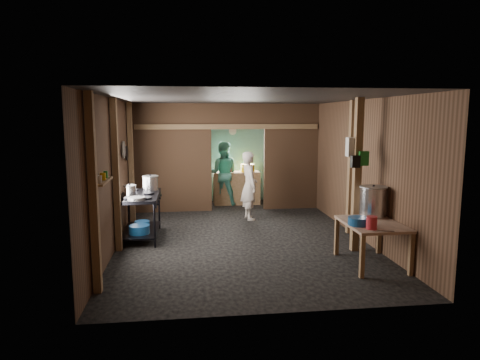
{
  "coord_description": "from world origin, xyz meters",
  "views": [
    {
      "loc": [
        -0.99,
        -8.15,
        2.28
      ],
      "look_at": [
        0.0,
        -0.2,
        1.1
      ],
      "focal_mm": 32.05,
      "sensor_mm": 36.0,
      "label": 1
    }
  ],
  "objects": [
    {
      "name": "floor",
      "position": [
        0.0,
        0.0,
        0.0
      ],
      "size": [
        4.5,
        7.0,
        0.0
      ],
      "primitive_type": "cube",
      "color": "black",
      "rests_on": "ground"
    },
    {
      "name": "ceiling",
      "position": [
        0.0,
        0.0,
        2.6
      ],
      "size": [
        4.5,
        7.0,
        0.0
      ],
      "primitive_type": "cube",
      "color": "black",
      "rests_on": "ground"
    },
    {
      "name": "wall_back",
      "position": [
        0.0,
        3.5,
        1.3
      ],
      "size": [
        4.5,
        0.0,
        2.6
      ],
      "primitive_type": "cube",
      "color": "brown",
      "rests_on": "ground"
    },
    {
      "name": "wall_front",
      "position": [
        0.0,
        -3.5,
        1.3
      ],
      "size": [
        4.5,
        0.0,
        2.6
      ],
      "primitive_type": "cube",
      "color": "brown",
      "rests_on": "ground"
    },
    {
      "name": "wall_left",
      "position": [
        -2.25,
        0.0,
        1.3
      ],
      "size": [
        0.0,
        7.0,
        2.6
      ],
      "primitive_type": "cube",
      "color": "brown",
      "rests_on": "ground"
    },
    {
      "name": "wall_right",
      "position": [
        2.25,
        0.0,
        1.3
      ],
      "size": [
        0.0,
        7.0,
        2.6
      ],
      "primitive_type": "cube",
      "color": "brown",
      "rests_on": "ground"
    },
    {
      "name": "partition_left",
      "position": [
        -1.32,
        2.2,
        1.3
      ],
      "size": [
        1.85,
        0.1,
        2.6
      ],
      "primitive_type": "cube",
      "color": "#422718",
      "rests_on": "floor"
    },
    {
      "name": "partition_right",
      "position": [
        1.57,
        2.2,
        1.3
      ],
      "size": [
        1.35,
        0.1,
        2.6
      ],
      "primitive_type": "cube",
      "color": "#422718",
      "rests_on": "floor"
    },
    {
      "name": "partition_header",
      "position": [
        0.25,
        2.2,
        2.3
      ],
      "size": [
        1.3,
        0.1,
        0.6
      ],
      "primitive_type": "cube",
      "color": "#422718",
      "rests_on": "wall_back"
    },
    {
      "name": "turquoise_panel",
      "position": [
        0.0,
        3.44,
        1.25
      ],
      "size": [
        4.4,
        0.06,
        2.5
      ],
      "primitive_type": "cube",
      "color": "#649E95",
      "rests_on": "wall_back"
    },
    {
      "name": "back_counter",
      "position": [
        0.3,
        2.95,
        0.42
      ],
      "size": [
        1.2,
        0.5,
        0.85
      ],
      "primitive_type": "cube",
      "color": "#9B7250",
      "rests_on": "floor"
    },
    {
      "name": "wall_clock",
      "position": [
        0.25,
        3.4,
        1.9
      ],
      "size": [
        0.2,
        0.03,
        0.2
      ],
      "primitive_type": "cylinder",
      "rotation": [
        1.57,
        0.0,
        0.0
      ],
      "color": "silver",
      "rests_on": "wall_back"
    },
    {
      "name": "post_left_a",
      "position": [
        -2.18,
        -2.6,
        1.3
      ],
      "size": [
        0.1,
        0.12,
        2.6
      ],
      "primitive_type": "cube",
      "color": "#9B7250",
      "rests_on": "floor"
    },
    {
      "name": "post_left_b",
      "position": [
        -2.18,
        -0.8,
        1.3
      ],
      "size": [
        0.1,
        0.12,
        2.6
      ],
      "primitive_type": "cube",
      "color": "#9B7250",
      "rests_on": "floor"
    },
    {
      "name": "post_left_c",
      "position": [
        -2.18,
        1.2,
        1.3
      ],
      "size": [
        0.1,
        0.12,
        2.6
      ],
      "primitive_type": "cube",
      "color": "#9B7250",
      "rests_on": "floor"
    },
    {
      "name": "post_right",
      "position": [
        2.18,
        -0.2,
        1.3
      ],
      "size": [
        0.1,
        0.12,
        2.6
      ],
      "primitive_type": "cube",
      "color": "#9B7250",
      "rests_on": "floor"
    },
    {
      "name": "post_free",
      "position": [
        1.85,
        -1.3,
        1.3
      ],
      "size": [
        0.12,
        0.12,
        2.6
      ],
      "primitive_type": "cube",
      "color": "#9B7250",
      "rests_on": "floor"
    },
    {
      "name": "cross_beam",
      "position": [
        0.0,
        2.15,
        2.05
      ],
      "size": [
        4.4,
        0.12,
        0.12
      ],
      "primitive_type": "cube",
      "color": "#9B7250",
      "rests_on": "wall_left"
    },
    {
      "name": "pan_lid_big",
      "position": [
        -2.21,
        0.4,
        1.65
      ],
      "size": [
        0.03,
        0.34,
        0.34
      ],
      "primitive_type": "cylinder",
      "rotation": [
        0.0,
        1.57,
        0.0
      ],
      "color": "#949494",
      "rests_on": "wall_left"
    },
    {
      "name": "pan_lid_small",
      "position": [
        -2.21,
        0.8,
        1.55
      ],
      "size": [
        0.03,
        0.3,
        0.3
      ],
      "primitive_type": "cylinder",
      "rotation": [
        0.0,
        1.57,
        0.0
      ],
      "color": "black",
      "rests_on": "wall_left"
    },
    {
      "name": "wall_shelf",
      "position": [
        -2.15,
        -2.1,
        1.4
      ],
      "size": [
        0.14,
        0.8,
        0.03
      ],
      "primitive_type": "cube",
      "color": "#9B7250",
      "rests_on": "wall_left"
    },
    {
      "name": "jar_white",
      "position": [
        -2.15,
        -2.35,
        1.47
      ],
      "size": [
        0.07,
        0.07,
        0.1
      ],
      "primitive_type": "cylinder",
      "color": "silver",
      "rests_on": "wall_shelf"
    },
    {
      "name": "jar_yellow",
      "position": [
        -2.15,
        -2.1,
        1.47
      ],
      "size": [
        0.08,
        0.08,
        0.1
      ],
      "primitive_type": "cylinder",
      "color": "#CC9703",
      "rests_on": "wall_shelf"
    },
    {
      "name": "jar_green",
      "position": [
        -2.15,
        -1.88,
        1.47
      ],
      "size": [
        0.06,
        0.06,
        0.1
      ],
      "primitive_type": "cylinder",
      "color": "#197222",
      "rests_on": "wall_shelf"
    },
    {
      "name": "bag_white",
      "position": [
        1.8,
        -1.22,
        1.78
      ],
      "size": [
        0.22,
        0.15,
        0.32
      ],
      "primitive_type": "cube",
      "color": "silver",
      "rests_on": "post_free"
    },
    {
      "name": "bag_green",
      "position": [
        1.92,
        -1.36,
        1.6
      ],
      "size": [
        0.16,
        0.12,
        0.24
      ],
      "primitive_type": "cube",
      "color": "#197222",
      "rests_on": "post_free"
    },
    {
      "name": "bag_black",
      "position": [
        1.78,
        -1.38,
        1.55
      ],
      "size": [
        0.14,
        0.1,
        0.2
      ],
      "primitive_type": "cube",
      "color": "black",
      "rests_on": "post_free"
    },
    {
      "name": "gas_range",
      "position": [
        -1.88,
        -0.08,
        0.42
      ],
      "size": [
        0.73,
        1.43,
        0.84
      ],
      "primitive_type": null,
      "color": "black",
      "rests_on": "floor"
    },
    {
      "name": "prep_table",
      "position": [
        1.83,
        -2.02,
        0.33
      ],
      "size": [
        0.82,
        1.13,
        0.67
      ],
      "primitive_type": null,
      "color": "tan",
      "rests_on": "floor"
    },
    {
      "name": "stove_pot_large",
      "position": [
        -1.71,
        0.33,
        0.98
      ],
      "size": [
        0.34,
        0.34,
        0.32
      ],
      "primitive_type": null,
      "rotation": [
        0.0,
        0.0,
        -0.09
      ],
      "color": "silver",
      "rests_on": "gas_range"
    },
    {
      "name": "stove_pot_med",
      "position": [
        -2.05,
        -0.14,
        0.93
      ],
      "size": [
        0.3,
        0.3,
        0.21
      ],
      "primitive_type": null,
      "rotation": [
        0.0,
        0.0,
        0.33
      ],
      "color": "silver",
      "rests_on": "gas_range"
    },
    {
      "name": "frying_pan",
      "position": [
        -1.88,
        -0.62,
        0.87
      ],
      "size": [
        0.33,
        0.54,
        0.07
      ],
      "primitive_type": null,
      "rotation": [
        0.0,
        0.0,
        0.05
      ],
      "color": "#949494",
      "rests_on": "gas_range"
    },
    {
      "name": "blue_tub_front",
      "position": [
        -1.88,
        -0.35,
        0.24
      ],
      "size": [
        0.38,
        0.38,
        0.16
      ],
      "primitive_type": "cylinder",
      "color": "#174C87",
      "rests_on": "gas_range"
    },
    {
      "name": "blue_tub_back",
      "position": [
        -1.88,
        0.13,
        0.22
      ],
      "size": [
        0.29,
        0.29,
        0.12
      ],
      "primitive_type": "cylinder",
      "color": "#174C87",
      "rests_on": "gas_range"
    },
    {
      "name": "stock_pot",
      "position": [
        2.01,
        -1.61,
        0.91
      ],
      "size": [
        0.46,
        0.46,
        0.52
      ],
      "primitive_type": null,
      "rotation": [
        0.0,
        0.0,
        -0.02
      ],
      "color": "silver",
      "rests_on": "prep_table"
    },
    {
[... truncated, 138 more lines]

